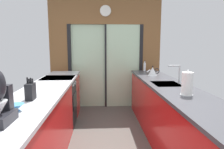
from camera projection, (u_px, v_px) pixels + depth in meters
ground_plane at (109, 140)px, 3.22m from camera, size 5.04×7.60×0.02m
back_wall_unit at (106, 45)px, 4.77m from camera, size 2.64×0.12×2.70m
left_counter_run at (42, 125)px, 2.63m from camera, size 0.62×3.80×0.92m
right_counter_run at (172, 118)px, 2.91m from camera, size 0.62×3.80×0.92m
sink_faucet at (178, 71)px, 3.07m from camera, size 0.19×0.02×0.29m
oven_range at (59, 102)px, 3.74m from camera, size 0.60×0.60×0.92m
mixing_bowl at (16, 107)px, 1.79m from camera, size 0.14×0.14×0.07m
knife_block at (30, 91)px, 2.16m from camera, size 0.08×0.14×0.25m
kettle at (153, 71)px, 3.89m from camera, size 0.26×0.18×0.19m
soap_bottle_far at (145, 67)px, 4.59m from camera, size 0.06×0.06×0.24m
paper_towel_roll at (187, 84)px, 2.34m from camera, size 0.15×0.15×0.31m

